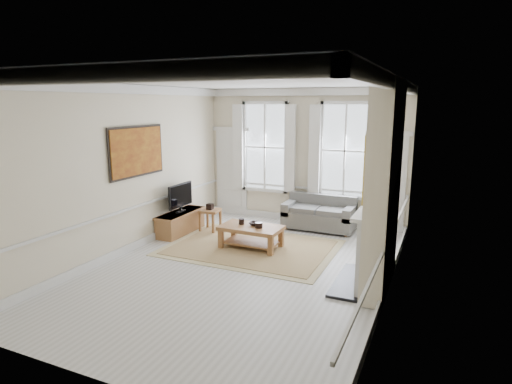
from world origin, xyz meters
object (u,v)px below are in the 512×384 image
at_px(sofa, 320,215).
at_px(tv_stand, 181,222).
at_px(side_table, 210,214).
at_px(coffee_table, 251,230).

bearing_deg(sofa, tv_stand, -150.61).
relative_size(side_table, coffee_table, 0.41).
relative_size(coffee_table, tv_stand, 0.92).
distance_m(sofa, coffee_table, 2.19).
height_order(side_table, tv_stand, side_table).
relative_size(sofa, coffee_table, 1.30).
xyz_separation_m(sofa, side_table, (-2.35, -1.25, 0.08)).
bearing_deg(coffee_table, sofa, 65.64).
relative_size(sofa, tv_stand, 1.19).
height_order(side_table, coffee_table, side_table).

